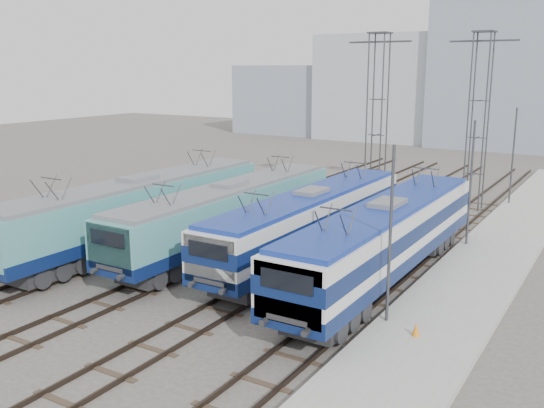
{
  "coord_description": "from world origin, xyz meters",
  "views": [
    {
      "loc": [
        16.04,
        -18.57,
        9.66
      ],
      "look_at": [
        0.46,
        7.0,
        2.91
      ],
      "focal_mm": 40.0,
      "sensor_mm": 36.0,
      "label": 1
    }
  ],
  "objects_px": {
    "catenary_tower_west": "(377,112)",
    "safety_cone": "(416,329)",
    "locomotive_far_left": "(136,207)",
    "locomotive_center_right": "(310,219)",
    "mast_rear": "(513,158)",
    "locomotive_far_right": "(385,236)",
    "mast_front": "(390,239)",
    "mast_mid": "(470,186)",
    "locomotive_center_left": "(228,212)",
    "catenary_tower_east": "(479,113)"
  },
  "relations": [
    {
      "from": "mast_rear",
      "to": "locomotive_center_right",
      "type": "bearing_deg",
      "value": -109.18
    },
    {
      "from": "mast_rear",
      "to": "safety_cone",
      "type": "distance_m",
      "value": 24.96
    },
    {
      "from": "locomotive_center_left",
      "to": "locomotive_center_right",
      "type": "distance_m",
      "value": 4.57
    },
    {
      "from": "locomotive_center_left",
      "to": "catenary_tower_east",
      "type": "relative_size",
      "value": 1.46
    },
    {
      "from": "catenary_tower_west",
      "to": "safety_cone",
      "type": "xyz_separation_m",
      "value": [
        9.98,
        -20.74,
        -6.09
      ]
    },
    {
      "from": "locomotive_center_left",
      "to": "mast_mid",
      "type": "bearing_deg",
      "value": 33.04
    },
    {
      "from": "locomotive_far_right",
      "to": "locomotive_center_right",
      "type": "bearing_deg",
      "value": 163.72
    },
    {
      "from": "locomotive_far_right",
      "to": "safety_cone",
      "type": "xyz_separation_m",
      "value": [
        3.23,
        -5.17,
        -1.75
      ]
    },
    {
      "from": "safety_cone",
      "to": "mast_rear",
      "type": "bearing_deg",
      "value": 93.2
    },
    {
      "from": "catenary_tower_east",
      "to": "mast_front",
      "type": "bearing_deg",
      "value": -84.55
    },
    {
      "from": "catenary_tower_east",
      "to": "mast_rear",
      "type": "distance_m",
      "value": 4.28
    },
    {
      "from": "locomotive_far_left",
      "to": "locomotive_far_right",
      "type": "height_order",
      "value": "locomotive_far_left"
    },
    {
      "from": "safety_cone",
      "to": "locomotive_center_left",
      "type": "bearing_deg",
      "value": 155.07
    },
    {
      "from": "locomotive_far_left",
      "to": "mast_rear",
      "type": "relative_size",
      "value": 2.65
    },
    {
      "from": "locomotive_far_left",
      "to": "locomotive_center_right",
      "type": "bearing_deg",
      "value": 18.32
    },
    {
      "from": "catenary_tower_east",
      "to": "mast_mid",
      "type": "height_order",
      "value": "catenary_tower_east"
    },
    {
      "from": "mast_mid",
      "to": "locomotive_center_left",
      "type": "bearing_deg",
      "value": -146.96
    },
    {
      "from": "locomotive_far_right",
      "to": "safety_cone",
      "type": "relative_size",
      "value": 36.33
    },
    {
      "from": "locomotive_far_right",
      "to": "mast_mid",
      "type": "bearing_deg",
      "value": 76.27
    },
    {
      "from": "locomotive_far_right",
      "to": "mast_rear",
      "type": "distance_m",
      "value": 19.7
    },
    {
      "from": "locomotive_center_left",
      "to": "catenary_tower_west",
      "type": "relative_size",
      "value": 1.46
    },
    {
      "from": "mast_front",
      "to": "mast_rear",
      "type": "relative_size",
      "value": 1.0
    },
    {
      "from": "catenary_tower_east",
      "to": "mast_rear",
      "type": "height_order",
      "value": "catenary_tower_east"
    },
    {
      "from": "catenary_tower_east",
      "to": "mast_front",
      "type": "distance_m",
      "value": 22.32
    },
    {
      "from": "mast_front",
      "to": "safety_cone",
      "type": "xyz_separation_m",
      "value": [
        1.38,
        -0.74,
        -2.95
      ]
    },
    {
      "from": "locomotive_far_right",
      "to": "catenary_tower_east",
      "type": "xyz_separation_m",
      "value": [
        -0.25,
        17.57,
        4.34
      ]
    },
    {
      "from": "locomotive_far_left",
      "to": "catenary_tower_west",
      "type": "xyz_separation_m",
      "value": [
        6.75,
        17.24,
        4.33
      ]
    },
    {
      "from": "locomotive_far_left",
      "to": "mast_front",
      "type": "bearing_deg",
      "value": -10.2
    },
    {
      "from": "locomotive_far_left",
      "to": "catenary_tower_west",
      "type": "distance_m",
      "value": 19.01
    },
    {
      "from": "locomotive_center_right",
      "to": "catenary_tower_west",
      "type": "height_order",
      "value": "catenary_tower_west"
    },
    {
      "from": "locomotive_far_left",
      "to": "locomotive_center_right",
      "type": "xyz_separation_m",
      "value": [
        9.0,
        2.98,
        -0.11
      ]
    },
    {
      "from": "locomotive_center_left",
      "to": "safety_cone",
      "type": "height_order",
      "value": "locomotive_center_left"
    },
    {
      "from": "locomotive_far_left",
      "to": "locomotive_center_left",
      "type": "xyz_separation_m",
      "value": [
        4.5,
        2.18,
        -0.13
      ]
    },
    {
      "from": "locomotive_center_left",
      "to": "mast_mid",
      "type": "distance_m",
      "value": 13.01
    },
    {
      "from": "mast_front",
      "to": "mast_mid",
      "type": "height_order",
      "value": "same"
    },
    {
      "from": "locomotive_center_right",
      "to": "safety_cone",
      "type": "height_order",
      "value": "locomotive_center_right"
    },
    {
      "from": "locomotive_far_left",
      "to": "mast_rear",
      "type": "bearing_deg",
      "value": 54.14
    },
    {
      "from": "catenary_tower_west",
      "to": "mast_rear",
      "type": "distance_m",
      "value": 9.99
    },
    {
      "from": "catenary_tower_east",
      "to": "locomotive_far_left",
      "type": "bearing_deg",
      "value": -124.56
    },
    {
      "from": "locomotive_far_right",
      "to": "catenary_tower_west",
      "type": "relative_size",
      "value": 1.5
    },
    {
      "from": "locomotive_center_right",
      "to": "safety_cone",
      "type": "bearing_deg",
      "value": -39.98
    },
    {
      "from": "locomotive_center_left",
      "to": "mast_front",
      "type": "bearing_deg",
      "value": -24.5
    },
    {
      "from": "mast_front",
      "to": "safety_cone",
      "type": "bearing_deg",
      "value": -28.26
    },
    {
      "from": "locomotive_center_right",
      "to": "locomotive_far_right",
      "type": "height_order",
      "value": "locomotive_far_right"
    },
    {
      "from": "locomotive_far_right",
      "to": "catenary_tower_west",
      "type": "bearing_deg",
      "value": 113.44
    },
    {
      "from": "safety_cone",
      "to": "locomotive_far_right",
      "type": "bearing_deg",
      "value": 122.02
    },
    {
      "from": "catenary_tower_west",
      "to": "mast_rear",
      "type": "xyz_separation_m",
      "value": [
        8.6,
        4.0,
        -3.14
      ]
    },
    {
      "from": "locomotive_far_left",
      "to": "locomotive_center_right",
      "type": "relative_size",
      "value": 1.08
    },
    {
      "from": "locomotive_far_right",
      "to": "catenary_tower_west",
      "type": "height_order",
      "value": "catenary_tower_west"
    },
    {
      "from": "locomotive_center_left",
      "to": "catenary_tower_east",
      "type": "distance_m",
      "value": 19.68
    }
  ]
}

